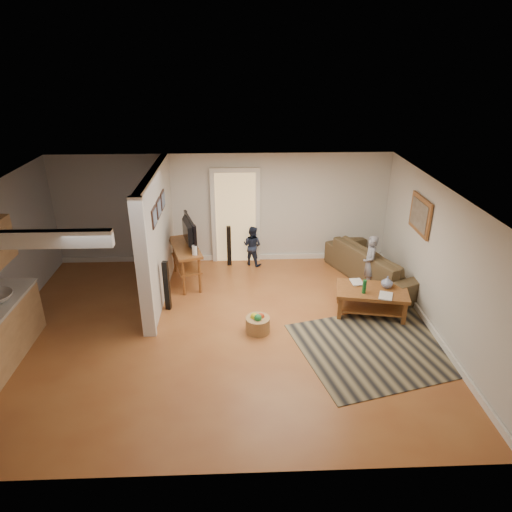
# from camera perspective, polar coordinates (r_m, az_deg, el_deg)

# --- Properties ---
(ground) EXTENTS (7.50, 7.50, 0.00)m
(ground) POSITION_cam_1_polar(r_m,az_deg,el_deg) (8.19, -4.55, -9.23)
(ground) COLOR brown
(ground) RESTS_ON ground
(room_shell) EXTENTS (7.54, 6.02, 2.52)m
(room_shell) POSITION_cam_1_polar(r_m,az_deg,el_deg) (8.00, -12.45, 1.23)
(room_shell) COLOR silver
(room_shell) RESTS_ON ground
(area_rug) EXTENTS (3.39, 2.82, 0.01)m
(area_rug) POSITION_cam_1_polar(r_m,az_deg,el_deg) (8.10, 16.26, -10.64)
(area_rug) COLOR black
(area_rug) RESTS_ON ground
(sofa) EXTENTS (1.92, 2.70, 0.74)m
(sofa) POSITION_cam_1_polar(r_m,az_deg,el_deg) (10.17, 14.73, -2.88)
(sofa) COLOR #494524
(sofa) RESTS_ON ground
(coffee_table) EXTENTS (1.41, 0.99, 0.76)m
(coffee_table) POSITION_cam_1_polar(r_m,az_deg,el_deg) (8.73, 14.35, -4.69)
(coffee_table) COLOR brown
(coffee_table) RESTS_ON ground
(tv_console) EXTENTS (0.83, 1.39, 1.12)m
(tv_console) POSITION_cam_1_polar(r_m,az_deg,el_deg) (9.56, -8.73, 0.82)
(tv_console) COLOR brown
(tv_console) RESTS_ON ground
(speaker_left) EXTENTS (0.11, 0.11, 0.99)m
(speaker_left) POSITION_cam_1_polar(r_m,az_deg,el_deg) (8.70, -11.10, -3.67)
(speaker_left) COLOR black
(speaker_left) RESTS_ON ground
(speaker_right) EXTENTS (0.10, 0.10, 0.94)m
(speaker_right) POSITION_cam_1_polar(r_m,az_deg,el_deg) (10.35, -3.40, 1.28)
(speaker_right) COLOR black
(speaker_right) RESTS_ON ground
(toy_basket) EXTENTS (0.42, 0.42, 0.38)m
(toy_basket) POSITION_cam_1_polar(r_m,az_deg,el_deg) (8.05, 0.22, -8.47)
(toy_basket) COLOR #AB754A
(toy_basket) RESTS_ON ground
(child) EXTENTS (0.30, 0.44, 1.18)m
(child) POSITION_cam_1_polar(r_m,az_deg,el_deg) (9.75, 13.68, -4.02)
(child) COLOR gray
(child) RESTS_ON ground
(toddler) EXTENTS (0.57, 0.53, 0.93)m
(toddler) POSITION_cam_1_polar(r_m,az_deg,el_deg) (10.54, -0.46, -1.02)
(toddler) COLOR #1D253C
(toddler) RESTS_ON ground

